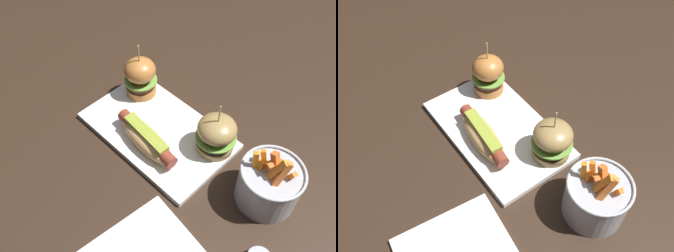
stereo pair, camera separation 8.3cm
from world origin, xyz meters
TOP-DOWN VIEW (x-y plane):
  - ground_plane at (0.00, 0.00)m, footprint 3.00×3.00m
  - platter_main at (0.00, 0.00)m, footprint 0.35×0.21m
  - hot_dog at (0.02, -0.05)m, footprint 0.18×0.07m
  - slider_left at (-0.12, 0.06)m, footprint 0.08×0.08m
  - slider_right at (0.13, 0.05)m, footprint 0.09×0.09m
  - fries_bucket at (0.28, 0.04)m, footprint 0.13×0.13m

SIDE VIEW (x-z plane):
  - ground_plane at x=0.00m, z-range 0.00..0.00m
  - platter_main at x=0.00m, z-range 0.00..0.01m
  - hot_dog at x=0.02m, z-range 0.01..0.06m
  - fries_bucket at x=0.28m, z-range -0.02..0.13m
  - slider_right at x=0.13m, z-range -0.01..0.13m
  - slider_left at x=-0.12m, z-range -0.01..0.14m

